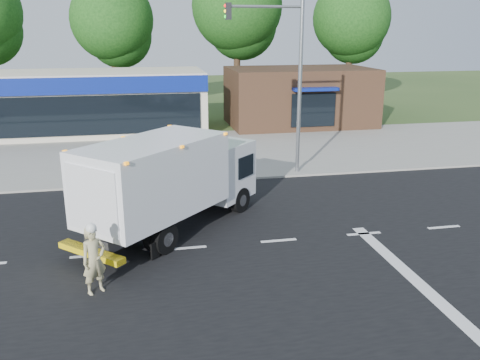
{
  "coord_description": "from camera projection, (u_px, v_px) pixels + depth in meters",
  "views": [
    {
      "loc": [
        -4.25,
        -14.86,
        6.75
      ],
      "look_at": [
        -0.99,
        1.55,
        1.7
      ],
      "focal_mm": 38.0,
      "sensor_mm": 36.0,
      "label": 1
    }
  ],
  "objects": [
    {
      "name": "ground",
      "position": [
        279.0,
        241.0,
        16.7
      ],
      "size": [
        120.0,
        120.0,
        0.0
      ],
      "primitive_type": "plane",
      "color": "#385123",
      "rests_on": "ground"
    },
    {
      "name": "road_asphalt",
      "position": [
        279.0,
        241.0,
        16.7
      ],
      "size": [
        60.0,
        14.0,
        0.02
      ],
      "primitive_type": "cube",
      "color": "black",
      "rests_on": "ground"
    },
    {
      "name": "sidewalk",
      "position": [
        233.0,
        172.0,
        24.38
      ],
      "size": [
        60.0,
        2.4,
        0.12
      ],
      "primitive_type": "cube",
      "color": "gray",
      "rests_on": "ground"
    },
    {
      "name": "parking_apron",
      "position": [
        215.0,
        147.0,
        29.84
      ],
      "size": [
        60.0,
        9.0,
        0.02
      ],
      "primitive_type": "cube",
      "color": "gray",
      "rests_on": "ground"
    },
    {
      "name": "lane_markings",
      "position": [
        332.0,
        254.0,
        15.68
      ],
      "size": [
        55.2,
        7.0,
        0.01
      ],
      "color": "silver",
      "rests_on": "road_asphalt"
    },
    {
      "name": "ems_box_truck",
      "position": [
        170.0,
        177.0,
        17.01
      ],
      "size": [
        6.88,
        6.99,
        3.33
      ],
      "rotation": [
        0.0,
        0.0,
        0.8
      ],
      "color": "black",
      "rests_on": "ground"
    },
    {
      "name": "emergency_worker",
      "position": [
        94.0,
        259.0,
        13.2
      ],
      "size": [
        0.81,
        0.74,
        1.97
      ],
      "rotation": [
        0.0,
        0.0,
        0.58
      ],
      "color": "tan",
      "rests_on": "ground"
    },
    {
      "name": "retail_strip_mall",
      "position": [
        65.0,
        103.0,
        33.15
      ],
      "size": [
        18.0,
        6.2,
        4.0
      ],
      "color": "beige",
      "rests_on": "ground"
    },
    {
      "name": "brown_storefront",
      "position": [
        300.0,
        97.0,
        36.19
      ],
      "size": [
        10.0,
        6.7,
        4.0
      ],
      "color": "#382316",
      "rests_on": "ground"
    },
    {
      "name": "traffic_signal_pole",
      "position": [
        287.0,
        69.0,
        22.85
      ],
      "size": [
        3.51,
        0.25,
        8.0
      ],
      "color": "gray",
      "rests_on": "ground"
    },
    {
      "name": "background_trees",
      "position": [
        178.0,
        19.0,
        40.85
      ],
      "size": [
        36.77,
        7.39,
        12.1
      ],
      "color": "#332114",
      "rests_on": "ground"
    }
  ]
}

